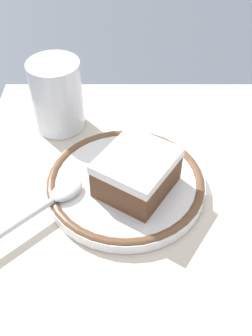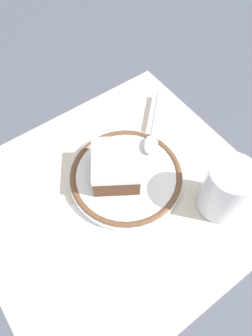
{
  "view_description": "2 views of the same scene",
  "coord_description": "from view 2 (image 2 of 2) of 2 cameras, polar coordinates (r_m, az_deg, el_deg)",
  "views": [
    {
      "loc": [
        -0.03,
        -0.34,
        0.35
      ],
      "look_at": [
        -0.03,
        -0.02,
        0.03
      ],
      "focal_mm": 42.86,
      "sensor_mm": 36.0,
      "label": 1
    },
    {
      "loc": [
        0.12,
        0.19,
        0.45
      ],
      "look_at": [
        -0.03,
        -0.02,
        0.03
      ],
      "focal_mm": 33.73,
      "sensor_mm": 36.0,
      "label": 2
    }
  ],
  "objects": [
    {
      "name": "ground_plane",
      "position": [
        0.51,
        -1.45,
        -5.29
      ],
      "size": [
        2.4,
        2.4,
        0.0
      ],
      "primitive_type": "plane",
      "color": "#4C515B"
    },
    {
      "name": "placemat",
      "position": [
        0.51,
        -1.45,
        -5.25
      ],
      "size": [
        0.44,
        0.41,
        0.0
      ],
      "primitive_type": "cube",
      "color": "beige",
      "rests_on": "ground_plane"
    },
    {
      "name": "plate",
      "position": [
        0.51,
        0.0,
        -1.47
      ],
      "size": [
        0.18,
        0.18,
        0.02
      ],
      "color": "white",
      "rests_on": "placemat"
    },
    {
      "name": "cake_slice",
      "position": [
        0.49,
        -1.86,
        0.31
      ],
      "size": [
        0.1,
        0.11,
        0.05
      ],
      "color": "brown",
      "rests_on": "plate"
    },
    {
      "name": "spoon",
      "position": [
        0.55,
        4.75,
        6.21
      ],
      "size": [
        0.12,
        0.11,
        0.01
      ],
      "color": "silver",
      "rests_on": "plate"
    },
    {
      "name": "cup",
      "position": [
        0.48,
        17.38,
        -4.04
      ],
      "size": [
        0.07,
        0.07,
        0.1
      ],
      "color": "silver",
      "rests_on": "placemat"
    },
    {
      "name": "napkin",
      "position": [
        0.48,
        -9.84,
        -15.47
      ],
      "size": [
        0.14,
        0.14,
        0.0
      ],
      "primitive_type": "cube",
      "rotation": [
        0.0,
        0.0,
        1.68
      ],
      "color": "white",
      "rests_on": "placemat"
    }
  ]
}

